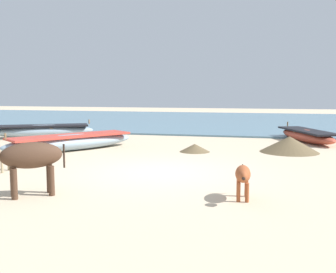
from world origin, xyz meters
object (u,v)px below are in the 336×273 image
at_px(fishing_boat_1, 44,131).
at_px(calf_near_dun, 4,156).
at_px(fishing_boat_3, 307,135).
at_px(cow_adult_dark, 28,158).
at_px(fishing_boat_4, 71,142).
at_px(calf_far_rust, 243,175).

distance_m(fishing_boat_1, calf_near_dun, 7.89).
distance_m(fishing_boat_3, cow_adult_dark, 12.13).
bearing_deg(fishing_boat_1, calf_near_dun, -95.62).
relative_size(fishing_boat_1, calf_near_dun, 5.13).
xyz_separation_m(fishing_boat_4, cow_adult_dark, (2.16, -5.91, 0.48)).
xyz_separation_m(fishing_boat_1, cow_adult_dark, (5.24, -9.22, 0.47)).
bearing_deg(cow_adult_dark, fishing_boat_4, -108.60).
distance_m(fishing_boat_4, calf_far_rust, 8.14).
bearing_deg(cow_adult_dark, calf_near_dun, -83.28).
height_order(fishing_boat_4, calf_far_rust, fishing_boat_4).
bearing_deg(fishing_boat_3, calf_near_dun, 113.82).
xyz_separation_m(fishing_boat_4, calf_far_rust, (6.30, -5.16, 0.17)).
bearing_deg(calf_near_dun, calf_far_rust, 88.02).
relative_size(fishing_boat_3, calf_near_dun, 4.82).
relative_size(fishing_boat_3, calf_far_rust, 4.08).
xyz_separation_m(cow_adult_dark, calf_far_rust, (4.13, 0.76, -0.30)).
relative_size(cow_adult_dark, calf_near_dun, 1.70).
distance_m(fishing_boat_1, fishing_boat_4, 4.52).
distance_m(fishing_boat_3, fishing_boat_4, 9.50).
bearing_deg(fishing_boat_4, calf_near_dun, 37.66).
height_order(fishing_boat_3, calf_far_rust, fishing_boat_3).
height_order(fishing_boat_4, calf_near_dun, fishing_boat_4).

